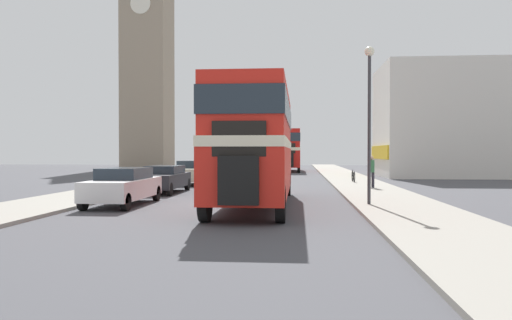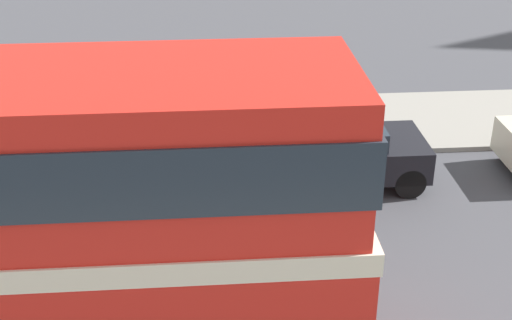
# 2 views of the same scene
# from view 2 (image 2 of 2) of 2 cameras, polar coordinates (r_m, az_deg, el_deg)

# --- Properties ---
(ground_plane) EXTENTS (120.00, 120.00, 0.00)m
(ground_plane) POSITION_cam_2_polar(r_m,az_deg,el_deg) (12.12, -19.12, -11.24)
(ground_plane) COLOR #47474C
(sidewalk_left) EXTENTS (3.50, 120.00, 0.12)m
(sidewalk_left) POSITION_cam_2_polar(r_m,az_deg,el_deg) (17.80, -14.41, 2.25)
(sidewalk_left) COLOR gray
(sidewalk_left) RESTS_ON ground_plane
(car_parked_near) EXTENTS (1.75, 4.65, 1.44)m
(car_parked_near) POSITION_cam_2_polar(r_m,az_deg,el_deg) (15.02, -18.55, -0.06)
(car_parked_near) COLOR white
(car_parked_near) RESTS_ON ground_plane
(car_parked_mid) EXTENTS (1.74, 4.66, 1.37)m
(car_parked_mid) POSITION_cam_2_polar(r_m,az_deg,el_deg) (14.75, 4.65, 0.70)
(car_parked_mid) COLOR black
(car_parked_mid) RESTS_ON ground_plane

